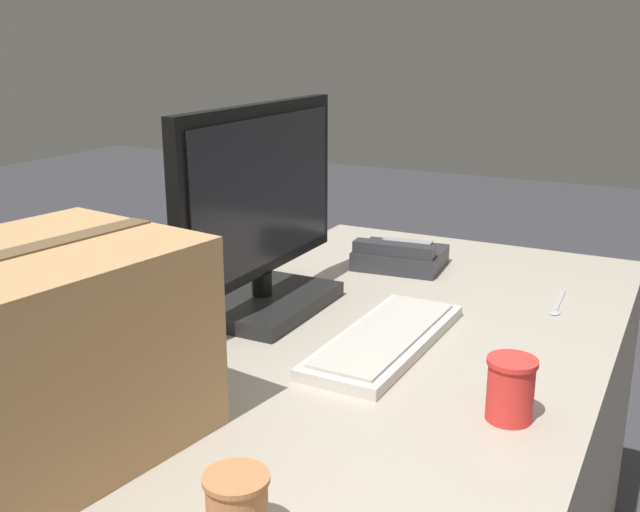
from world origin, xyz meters
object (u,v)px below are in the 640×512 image
desk_phone (400,256)px  cardboard_box (37,353)px  monitor (261,222)px  keyboard (385,339)px  paper_cup_left (237,508)px  paper_cup_right (510,389)px  spoon (557,306)px

desk_phone → cardboard_box: 1.07m
monitor → desk_phone: 0.48m
keyboard → desk_phone: bearing=19.6°
monitor → paper_cup_left: 0.80m
paper_cup_right → cardboard_box: 0.70m
keyboard → desk_phone: 0.51m
paper_cup_left → spoon: 1.00m
paper_cup_left → monitor: bearing=29.2°
keyboard → spoon: (0.37, -0.26, -0.01)m
spoon → cardboard_box: size_ratio=0.37×
spoon → cardboard_box: bearing=-32.7°
cardboard_box → paper_cup_left: bearing=-97.6°
keyboard → cardboard_box: size_ratio=0.97×
desk_phone → spoon: 0.44m
keyboard → desk_phone: desk_phone is taller
monitor → paper_cup_right: 0.66m
desk_phone → paper_cup_right: (-0.67, -0.44, 0.02)m
spoon → paper_cup_left: bearing=-13.2°
spoon → keyboard: bearing=-37.1°
paper_cup_left → cardboard_box: cardboard_box is taller
spoon → cardboard_box: (-0.94, 0.55, 0.15)m
desk_phone → paper_cup_left: (-1.11, -0.23, 0.01)m
spoon → cardboard_box: cardboard_box is taller
cardboard_box → desk_phone: bearing=-7.1°
monitor → desk_phone: (0.42, -0.15, -0.17)m
desk_phone → paper_cup_left: paper_cup_left is taller
keyboard → paper_cup_left: 0.62m
monitor → spoon: size_ratio=3.35×
keyboard → desk_phone: size_ratio=1.94×
cardboard_box → monitor: bearing=1.9°
keyboard → cardboard_box: (-0.57, 0.29, 0.14)m
paper_cup_left → cardboard_box: size_ratio=0.19×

